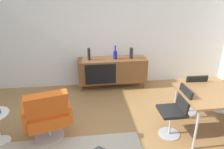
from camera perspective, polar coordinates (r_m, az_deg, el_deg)
wall_back at (r=5.15m, az=-2.86°, el=12.24°), size 6.80×0.12×2.80m
sideboard at (r=5.15m, az=0.09°, el=1.13°), size 1.60×0.45×0.72m
vase_cobalt at (r=5.03m, az=0.85°, el=5.28°), size 0.09×0.09×0.32m
vase_sculptural_dark at (r=5.09m, az=5.08°, el=5.63°), size 0.08×0.08×0.25m
vase_ceramic_small at (r=4.97m, az=-6.08°, el=5.35°), size 0.07×0.07×0.28m
dining_chair_near_window at (r=3.67m, az=16.36°, el=-8.91°), size 0.43×0.40×0.86m
dining_chair_back_left at (r=4.32m, az=20.10°, el=-4.34°), size 0.41×0.44×0.86m
lounge_chair_red at (r=3.57m, az=-16.73°, el=-9.91°), size 0.83×0.79×0.95m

